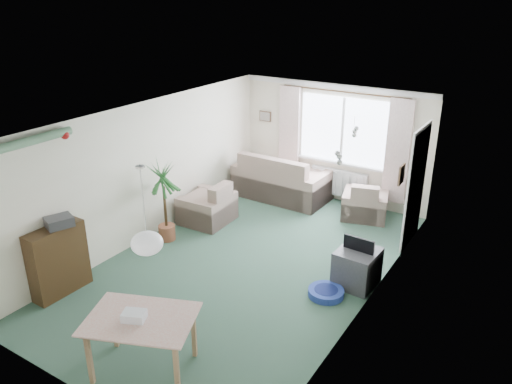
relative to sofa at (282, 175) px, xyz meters
The scene contains 25 objects.
ground 2.93m from the sofa, 72.16° to the right, with size 6.50×6.50×0.00m, color #325342.
window 1.56m from the sofa, 23.86° to the left, with size 1.80×0.03×1.30m, color white.
curtain_rod 2.13m from the sofa, 20.24° to the left, with size 2.60×0.03×0.03m, color black.
curtain_left 0.88m from the sofa, 99.70° to the left, with size 0.45×0.08×2.00m, color beige.
curtain_right 2.40m from the sofa, ahead, with size 0.45×0.08×2.00m, color beige.
radiator 1.17m from the sofa, 22.07° to the left, with size 1.20×0.10×0.55m, color white.
doorway 2.97m from the sofa, 10.85° to the right, with size 0.03×0.95×2.00m, color black.
pendant_lamp 5.26m from the sofa, 77.87° to the right, with size 0.36×0.36×0.36m, color white.
tinsel_garland 5.46m from the sofa, 101.58° to the right, with size 1.60×1.60×0.12m, color #196626.
bauble_cluster_a 3.35m from the sofa, 40.25° to the right, with size 0.20×0.20×0.20m, color silver.
bauble_cluster_b 4.30m from the sofa, 50.83° to the right, with size 0.20×0.20×0.20m, color silver.
wall_picture_back 1.37m from the sofa, 146.12° to the left, with size 0.28×0.03×0.22m, color brown.
wall_picture_right 3.43m from the sofa, 28.41° to the right, with size 0.03×0.24×0.30m, color brown.
sofa is the anchor object (origin of this frame).
armchair_corner 1.84m from the sofa, ahead, with size 0.82×0.78×0.73m, color #BEB88F.
armchair_left 1.90m from the sofa, 108.92° to the right, with size 0.88×0.84×0.79m, color beige.
coffee_table 0.50m from the sofa, ahead, with size 0.96×0.54×0.43m, color black.
photo_frame 0.31m from the sofa, 12.26° to the right, with size 0.12×0.02×0.16m, color brown.
bookshelf 4.91m from the sofa, 101.23° to the right, with size 0.28×0.84×1.03m, color black.
hifi_box 4.85m from the sofa, 101.07° to the right, with size 0.28×0.35×0.14m, color #39383D.
houseplant 2.88m from the sofa, 105.48° to the right, with size 0.62×0.62×1.45m, color #1E5928.
dining_table 5.48m from the sofa, 77.49° to the right, with size 1.10×0.73×0.69m, color tan.
gift_box 5.53m from the sofa, 78.00° to the right, with size 0.25×0.18×0.12m, color white.
tv_cube 3.50m from the sofa, 42.30° to the right, with size 0.56×0.62×0.56m, color #353539.
pet_bed 3.73m from the sofa, 50.87° to the right, with size 0.51×0.51×0.10m, color navy.
Camera 1 is at (3.83, -5.81, 4.10)m, focal length 35.00 mm.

